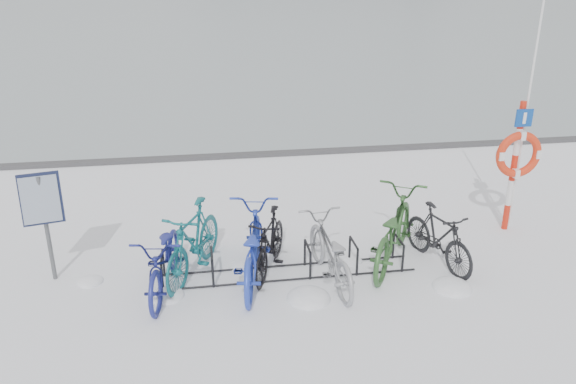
% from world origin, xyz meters
% --- Properties ---
extents(ground, '(900.00, 900.00, 0.00)m').
position_xyz_m(ground, '(0.00, 0.00, 0.00)').
color(ground, white).
rests_on(ground, ground).
extents(quay_edge, '(400.00, 0.25, 0.10)m').
position_xyz_m(quay_edge, '(0.00, 5.90, 0.05)').
color(quay_edge, '#3F3F42').
rests_on(quay_edge, ground).
extents(bike_rack, '(4.00, 0.48, 0.46)m').
position_xyz_m(bike_rack, '(0.00, 0.00, 0.18)').
color(bike_rack, black).
rests_on(bike_rack, ground).
extents(info_board, '(0.59, 0.33, 1.68)m').
position_xyz_m(info_board, '(-3.42, 0.38, 1.21)').
color(info_board, '#595B5E').
rests_on(info_board, ground).
extents(lifebuoy_station, '(0.81, 0.23, 4.20)m').
position_xyz_m(lifebuoy_station, '(4.16, 0.91, 1.41)').
color(lifebuoy_station, red).
rests_on(lifebuoy_station, ground).
extents(bike_0, '(0.95, 2.00, 1.01)m').
position_xyz_m(bike_0, '(-1.74, -0.13, 0.51)').
color(bike_0, navy).
rests_on(bike_0, ground).
extents(bike_1, '(1.27, 1.97, 1.15)m').
position_xyz_m(bike_1, '(-1.34, 0.25, 0.57)').
color(bike_1, '#136169').
rests_on(bike_1, ground).
extents(bike_2, '(1.12, 2.24, 1.13)m').
position_xyz_m(bike_2, '(-0.49, -0.05, 0.56)').
color(bike_2, '#253FBA').
rests_on(bike_2, ground).
extents(bike_3, '(1.03, 1.68, 0.98)m').
position_xyz_m(bike_3, '(-0.19, 0.17, 0.49)').
color(bike_3, black).
rests_on(bike_3, ground).
extents(bike_4, '(0.84, 1.95, 0.99)m').
position_xyz_m(bike_4, '(0.63, -0.27, 0.50)').
color(bike_4, gray).
rests_on(bike_4, ground).
extents(bike_5, '(1.82, 2.29, 1.16)m').
position_xyz_m(bike_5, '(1.75, 0.16, 0.58)').
color(bike_5, '#2E5829').
rests_on(bike_5, ground).
extents(bike_6, '(0.86, 1.67, 0.96)m').
position_xyz_m(bike_6, '(2.43, -0.03, 0.48)').
color(bike_6, black).
rests_on(bike_6, ground).
extents(snow_drifts, '(6.14, 2.04, 0.22)m').
position_xyz_m(snow_drifts, '(0.56, -0.27, 0.00)').
color(snow_drifts, white).
rests_on(snow_drifts, ground).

